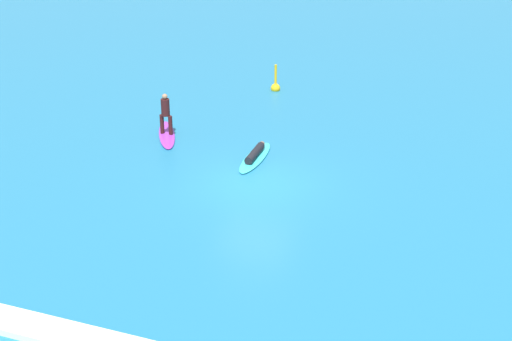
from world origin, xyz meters
name	(u,v)px	position (x,y,z in m)	size (l,w,h in m)	color
ground_plane	(256,184)	(0.00, 0.00, 0.00)	(120.00, 120.00, 0.00)	#1E6B93
surfer_on_teal_board	(255,155)	(-0.80, 2.06, 0.13)	(0.85, 3.11, 0.39)	#33C6CC
surfer_on_purple_board	(166,125)	(-4.95, 3.03, 0.45)	(2.08, 3.04, 1.76)	purple
marker_buoy	(276,86)	(-2.79, 10.18, 0.20)	(0.45, 0.45, 1.37)	yellow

